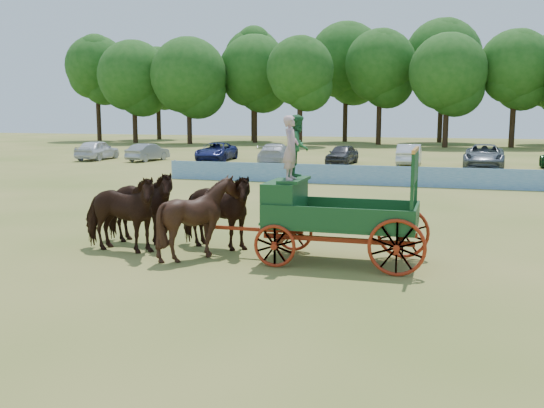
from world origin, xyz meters
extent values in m
plane|color=#A38B4A|center=(0.00, 0.00, 0.00)|extent=(160.00, 160.00, 0.00)
imported|color=#32190D|center=(-7.11, 0.45, 1.09)|extent=(2.66, 1.35, 2.18)
imported|color=#32190D|center=(-7.11, 1.55, 1.09)|extent=(2.65, 1.33, 2.18)
imported|color=#32190D|center=(-4.71, 0.45, 1.09)|extent=(2.29, 2.12, 2.19)
imported|color=#32190D|center=(-4.71, 1.55, 1.09)|extent=(2.76, 1.64, 2.18)
cube|color=#A82E10|center=(-2.51, 1.00, 0.60)|extent=(0.12, 2.00, 0.12)
cube|color=#A82E10|center=(0.49, 1.00, 0.60)|extent=(0.12, 2.00, 0.12)
cube|color=#A82E10|center=(-1.01, 0.45, 0.72)|extent=(3.80, 0.10, 0.12)
cube|color=#A82E10|center=(-1.01, 1.55, 0.72)|extent=(3.80, 0.10, 0.12)
cube|color=#A82E10|center=(-3.41, 1.00, 0.75)|extent=(2.80, 0.09, 0.09)
cube|color=#18491C|center=(-1.01, 1.00, 1.00)|extent=(3.80, 1.80, 0.10)
cube|color=#18491C|center=(-1.01, 0.12, 1.30)|extent=(3.80, 0.06, 0.55)
cube|color=#18491C|center=(-1.01, 1.88, 1.30)|extent=(3.80, 0.06, 0.55)
cube|color=#18491C|center=(0.87, 1.00, 1.30)|extent=(0.06, 1.80, 0.55)
cube|color=#18491C|center=(-2.51, 1.00, 1.55)|extent=(0.85, 1.70, 1.05)
cube|color=#18491C|center=(-2.26, 1.00, 2.12)|extent=(0.55, 1.50, 0.08)
cube|color=#18491C|center=(-2.89, 1.00, 1.35)|extent=(0.10, 1.60, 0.65)
cube|color=#18491C|center=(-2.71, 1.00, 1.05)|extent=(0.55, 1.60, 0.06)
cube|color=#18491C|center=(0.79, 0.20, 1.95)|extent=(0.08, 0.08, 1.80)
cube|color=#18491C|center=(0.79, 1.80, 1.95)|extent=(0.08, 0.08, 1.80)
cube|color=#18491C|center=(0.79, 1.00, 2.55)|extent=(0.07, 1.75, 0.75)
cube|color=orange|center=(0.79, 1.00, 2.95)|extent=(0.08, 1.80, 0.09)
cube|color=orange|center=(0.75, 1.00, 2.55)|extent=(0.02, 1.30, 0.12)
torus|color=#A82E10|center=(-2.51, 0.05, 0.55)|extent=(1.09, 0.09, 1.09)
torus|color=#A82E10|center=(-2.51, 1.95, 0.55)|extent=(1.09, 0.09, 1.09)
torus|color=#A82E10|center=(0.49, 0.05, 0.70)|extent=(1.39, 0.09, 1.39)
torus|color=#A82E10|center=(0.49, 1.95, 0.70)|extent=(1.39, 0.09, 1.39)
imported|color=#CB9B9D|center=(-2.26, 0.65, 2.97)|extent=(0.39, 0.59, 1.62)
imported|color=#286A35|center=(-2.26, 1.35, 2.98)|extent=(0.62, 0.80, 1.64)
cube|color=#1E67A5|center=(-1.00, 18.00, 0.53)|extent=(26.00, 0.08, 1.05)
imported|color=silver|center=(-26.00, 29.08, 0.80)|extent=(2.15, 4.80, 1.60)
imported|color=gray|center=(-21.49, 29.19, 0.68)|extent=(1.98, 4.30, 1.37)
imported|color=navy|center=(-16.40, 31.08, 0.71)|extent=(2.70, 5.28, 1.43)
imported|color=silver|center=(-11.05, 29.65, 0.76)|extent=(2.73, 5.45, 1.52)
imported|color=#333338|center=(-6.17, 30.69, 0.72)|extent=(2.14, 4.39, 1.44)
imported|color=silver|center=(-1.29, 31.01, 0.77)|extent=(1.71, 4.72, 1.54)
imported|color=slate|center=(3.87, 30.97, 0.81)|extent=(3.02, 5.95, 1.61)
cylinder|color=#382314|center=(-44.00, 57.94, 2.67)|extent=(0.60, 0.60, 5.35)
sphere|color=#1A4B14|center=(-44.00, 57.94, 9.85)|extent=(8.07, 8.07, 8.07)
cylinder|color=#382314|center=(-36.57, 54.34, 2.25)|extent=(0.60, 0.60, 4.50)
sphere|color=#1A4B14|center=(-36.57, 54.34, 8.28)|extent=(8.77, 8.77, 8.77)
cylinder|color=#382314|center=(-28.96, 53.92, 2.21)|extent=(0.60, 0.60, 4.43)
sphere|color=#1A4B14|center=(-28.96, 53.92, 8.16)|extent=(9.17, 9.17, 9.17)
cylinder|color=#382314|center=(-22.26, 58.97, 2.42)|extent=(0.60, 0.60, 4.85)
sphere|color=#1A4B14|center=(-22.26, 58.97, 8.93)|extent=(8.92, 8.92, 8.92)
cylinder|color=#382314|center=(-15.00, 53.18, 2.31)|extent=(0.60, 0.60, 4.62)
sphere|color=#1A4B14|center=(-15.00, 53.18, 8.52)|extent=(7.56, 7.56, 7.56)
cylinder|color=#382314|center=(-6.75, 58.83, 2.53)|extent=(0.60, 0.60, 5.06)
sphere|color=#1A4B14|center=(-6.75, 58.83, 9.33)|extent=(8.29, 8.29, 8.29)
cylinder|color=#382314|center=(0.93, 54.92, 2.21)|extent=(0.60, 0.60, 4.42)
sphere|color=#1A4B14|center=(0.93, 54.92, 8.14)|extent=(8.30, 8.30, 8.30)
cylinder|color=#382314|center=(7.89, 57.00, 2.38)|extent=(0.60, 0.60, 4.75)
sphere|color=#1A4B14|center=(7.89, 57.00, 8.76)|extent=(7.81, 7.81, 7.81)
cylinder|color=#382314|center=(-38.00, 63.63, 2.41)|extent=(0.60, 0.60, 4.83)
sphere|color=#1A4B14|center=(-38.00, 63.63, 8.89)|extent=(7.75, 7.75, 7.75)
cylinder|color=#382314|center=(-24.06, 63.84, 2.95)|extent=(0.60, 0.60, 5.89)
sphere|color=#1A4B14|center=(-24.06, 63.84, 10.85)|extent=(7.64, 7.64, 7.64)
cylinder|color=#382314|center=(-11.70, 64.24, 2.84)|extent=(0.60, 0.60, 5.67)
sphere|color=#1A4B14|center=(-11.70, 64.24, 10.45)|extent=(9.55, 9.55, 9.55)
cylinder|color=#382314|center=(0.12, 66.06, 2.88)|extent=(0.60, 0.60, 5.76)
sphere|color=#1A4B14|center=(0.12, 66.06, 10.62)|extent=(9.55, 9.55, 9.55)
camera|label=1|loc=(1.63, -14.16, 3.88)|focal=40.00mm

